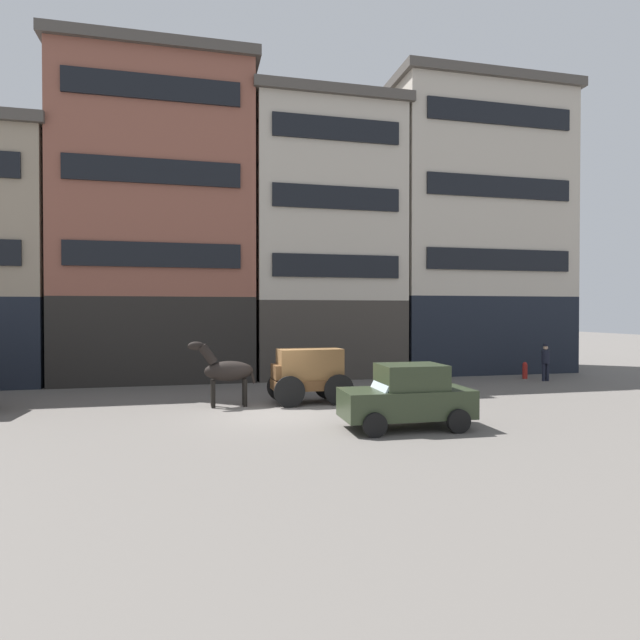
# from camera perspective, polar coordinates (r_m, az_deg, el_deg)

# --- Properties ---
(ground_plane) EXTENTS (120.00, 120.00, 0.00)m
(ground_plane) POSITION_cam_1_polar(r_m,az_deg,el_deg) (17.47, -4.56, -10.08)
(ground_plane) COLOR #605B56
(building_center_left) EXTENTS (9.56, 6.81, 15.63)m
(building_center_left) POSITION_cam_1_polar(r_m,az_deg,el_deg) (28.23, -16.96, 10.09)
(building_center_left) COLOR black
(building_center_left) RESTS_ON ground_plane
(building_center_right) EXTENTS (7.97, 6.81, 14.24)m
(building_center_right) POSITION_cam_1_polar(r_m,az_deg,el_deg) (28.84, 0.18, 8.55)
(building_center_right) COLOR #38332D
(building_center_right) RESTS_ON ground_plane
(building_far_right) EXTENTS (10.23, 6.81, 15.94)m
(building_far_right) POSITION_cam_1_polar(r_m,az_deg,el_deg) (32.13, 15.75, 9.25)
(building_far_right) COLOR black
(building_far_right) RESTS_ON ground_plane
(cargo_wagon) EXTENTS (2.95, 1.61, 1.98)m
(cargo_wagon) POSITION_cam_1_polar(r_m,az_deg,el_deg) (19.27, -1.26, -5.59)
(cargo_wagon) COLOR brown
(cargo_wagon) RESTS_ON ground_plane
(draft_horse) EXTENTS (2.35, 0.66, 2.30)m
(draft_horse) POSITION_cam_1_polar(r_m,az_deg,el_deg) (18.87, -10.10, -5.37)
(draft_horse) COLOR black
(draft_horse) RESTS_ON ground_plane
(sedan_light) EXTENTS (3.73, 1.92, 1.83)m
(sedan_light) POSITION_cam_1_polar(r_m,az_deg,el_deg) (15.39, 9.37, -8.14)
(sedan_light) COLOR #2D3823
(sedan_light) RESTS_ON ground_plane
(pedestrian_officer) EXTENTS (0.44, 0.44, 1.79)m
(pedestrian_officer) POSITION_cam_1_polar(r_m,az_deg,el_deg) (27.63, 23.13, -4.04)
(pedestrian_officer) COLOR black
(pedestrian_officer) RESTS_ON ground_plane
(fire_hydrant_curbside) EXTENTS (0.24, 0.24, 0.83)m
(fire_hydrant_curbside) POSITION_cam_1_polar(r_m,az_deg,el_deg) (28.23, 21.22, -5.05)
(fire_hydrant_curbside) COLOR maroon
(fire_hydrant_curbside) RESTS_ON ground_plane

